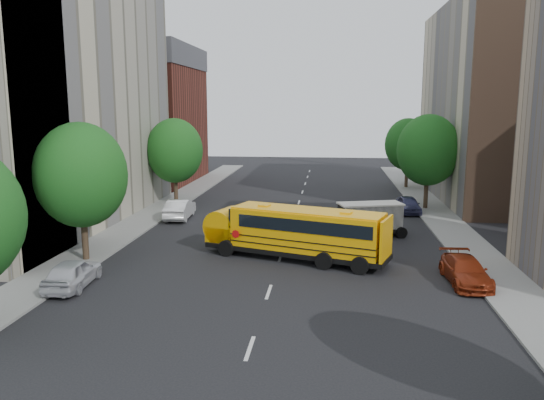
% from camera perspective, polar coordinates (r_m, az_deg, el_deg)
% --- Properties ---
extents(ground, '(120.00, 120.00, 0.00)m').
position_cam_1_polar(ground, '(33.22, 1.25, -5.19)').
color(ground, black).
rests_on(ground, ground).
extents(sidewalk_left, '(3.00, 80.00, 0.12)m').
position_cam_1_polar(sidewalk_left, '(40.54, -14.53, -2.62)').
color(sidewalk_left, slate).
rests_on(sidewalk_left, ground).
extents(sidewalk_right, '(3.00, 80.00, 0.12)m').
position_cam_1_polar(sidewalk_right, '(38.92, 19.08, -3.38)').
color(sidewalk_right, slate).
rests_on(sidewalk_right, ground).
extents(lane_markings, '(0.15, 64.00, 0.01)m').
position_cam_1_polar(lane_markings, '(42.92, 2.43, -1.68)').
color(lane_markings, silver).
rests_on(lane_markings, ground).
extents(building_left_cream, '(10.00, 26.00, 20.00)m').
position_cam_1_polar(building_left_cream, '(43.28, -22.87, 10.96)').
color(building_left_cream, '#BAB195').
rests_on(building_left_cream, ground).
extents(building_left_redbrick, '(10.00, 15.00, 13.00)m').
position_cam_1_polar(building_left_redbrick, '(63.48, -12.95, 7.79)').
color(building_left_redbrick, maroon).
rests_on(building_left_redbrick, ground).
extents(building_right_far, '(10.00, 22.00, 18.00)m').
position_cam_1_polar(building_right_far, '(54.11, 22.96, 9.56)').
color(building_right_far, beige).
rests_on(building_right_far, ground).
extents(building_right_sidewall, '(10.10, 0.30, 18.00)m').
position_cam_1_polar(building_right_sidewall, '(43.66, 27.06, 9.33)').
color(building_right_sidewall, brown).
rests_on(building_right_sidewall, ground).
extents(street_tree_1, '(5.12, 5.12, 7.90)m').
position_cam_1_polar(street_tree_1, '(31.38, -19.86, 2.53)').
color(street_tree_1, '#38281C').
rests_on(street_tree_1, ground).
extents(street_tree_2, '(4.99, 4.99, 7.71)m').
position_cam_1_polar(street_tree_2, '(48.12, -10.43, 5.24)').
color(street_tree_2, '#38281C').
rests_on(street_tree_2, ground).
extents(street_tree_4, '(5.25, 5.25, 8.10)m').
position_cam_1_polar(street_tree_4, '(46.80, 16.44, 5.17)').
color(street_tree_4, '#38281C').
rests_on(street_tree_4, ground).
extents(street_tree_5, '(4.86, 4.86, 7.51)m').
position_cam_1_polar(street_tree_5, '(58.65, 14.40, 5.81)').
color(street_tree_5, '#38281C').
rests_on(street_tree_5, ground).
extents(school_bus, '(10.96, 5.81, 3.04)m').
position_cam_1_polar(school_bus, '(30.58, 2.38, -3.25)').
color(school_bus, black).
rests_on(school_bus, ground).
extents(safari_truck, '(5.62, 3.27, 2.28)m').
position_cam_1_polar(safari_truck, '(36.48, 9.83, -2.00)').
color(safari_truck, black).
rests_on(safari_truck, ground).
extents(parked_car_0, '(1.96, 4.30, 1.43)m').
position_cam_1_polar(parked_car_0, '(27.83, -20.66, -7.36)').
color(parked_car_0, silver).
rests_on(parked_car_0, ground).
extents(parked_car_1, '(1.93, 4.83, 1.56)m').
position_cam_1_polar(parked_car_1, '(42.26, -9.89, -0.94)').
color(parked_car_1, silver).
rests_on(parked_car_1, ground).
extents(parked_car_3, '(2.05, 4.57, 1.30)m').
position_cam_1_polar(parked_car_3, '(28.31, 20.08, -7.16)').
color(parked_car_3, maroon).
rests_on(parked_car_3, ground).
extents(parked_car_4, '(1.90, 4.13, 1.37)m').
position_cam_1_polar(parked_car_4, '(45.32, 14.47, -0.49)').
color(parked_car_4, '#323358').
rests_on(parked_car_4, ground).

